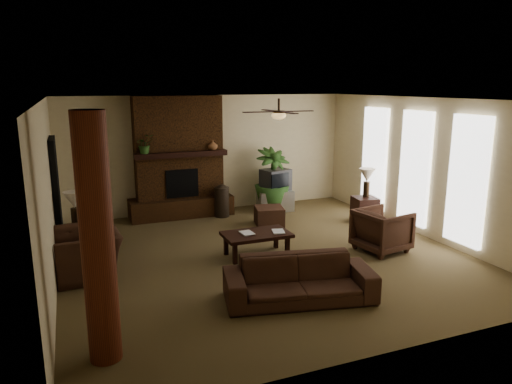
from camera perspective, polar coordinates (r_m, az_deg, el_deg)
name	(u,v)px	position (r m, az deg, el deg)	size (l,w,h in m)	color
room_shell	(264,180)	(8.32, 1.02, 1.44)	(7.00, 7.00, 7.00)	brown
fireplace	(179,167)	(11.16, -9.22, 2.94)	(2.40, 0.70, 2.80)	#4C2B14
windows	(415,168)	(10.30, 18.59, 2.71)	(0.08, 3.65, 2.35)	white
log_column	(97,241)	(5.39, -18.58, -5.66)	(0.36, 0.36, 2.80)	maroon
doorway	(57,194)	(9.54, -22.91, -0.25)	(0.10, 1.00, 2.10)	black
ceiling_fan	(279,114)	(8.61, 2.76, 9.40)	(1.35, 1.35, 0.37)	black
sofa	(300,273)	(6.88, 5.28, -9.65)	(2.14, 0.62, 0.84)	#41271B
armchair_left	(86,245)	(8.17, -19.77, -6.08)	(1.14, 0.74, 1.00)	#41271B
armchair_right	(382,228)	(9.11, 14.97, -4.24)	(0.85, 0.79, 0.87)	#41271B
coffee_table	(256,236)	(8.57, 0.05, -5.32)	(1.20, 0.70, 0.43)	black
ottoman	(269,216)	(10.48, 1.60, -2.90)	(0.60, 0.60, 0.40)	#41271B
tv_stand	(275,200)	(11.65, 2.31, -1.03)	(0.85, 0.50, 0.50)	#ADADAF
tv	(276,180)	(11.60, 2.39, 1.49)	(0.76, 0.67, 0.52)	#38383B
floor_vase	(222,199)	(11.09, -4.15, -0.80)	(0.34, 0.34, 0.77)	black
floor_plant	(272,193)	(11.64, 1.90, -0.13)	(0.86, 1.54, 0.86)	#2D5120
side_table_left	(78,242)	(9.13, -20.72, -5.67)	(0.50, 0.50, 0.55)	black
lamp_left	(74,203)	(8.97, -21.09, -1.20)	(0.37, 0.37, 0.65)	black
side_table_right	(365,209)	(11.02, 12.97, -2.03)	(0.50, 0.50, 0.55)	black
lamp_right	(367,177)	(10.95, 13.24, 1.75)	(0.43, 0.43, 0.65)	black
mantel_plant	(145,146)	(10.67, -13.28, 5.40)	(0.38, 0.42, 0.33)	#2D5120
mantel_vase	(213,145)	(11.02, -5.24, 5.64)	(0.22, 0.23, 0.22)	#8E5C39
book_a	(241,227)	(8.42, -1.78, -4.23)	(0.22, 0.03, 0.29)	#999999
book_b	(273,225)	(8.55, 2.01, -3.95)	(0.21, 0.02, 0.29)	#999999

